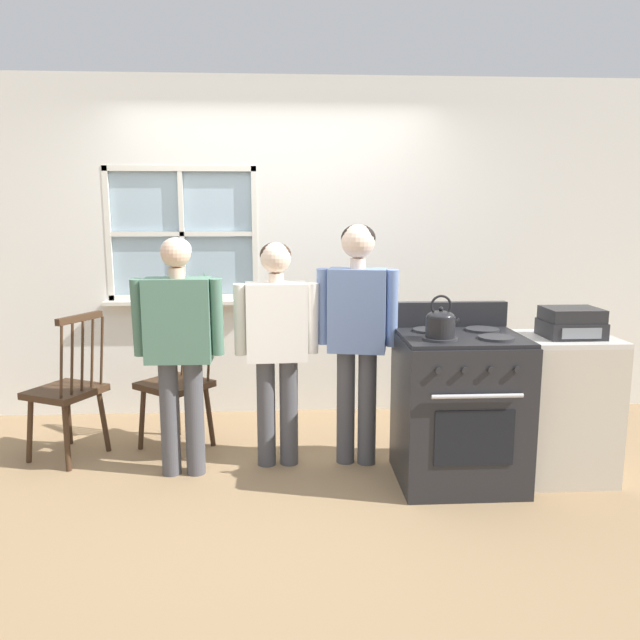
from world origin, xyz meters
The scene contains 12 objects.
ground_plane centered at (0.00, 0.00, 0.00)m, with size 16.00×16.00×0.00m, color #937551.
wall_back centered at (0.04, 1.40, 1.34)m, with size 6.40×0.16×2.70m.
chair_by_window centered at (-1.40, 0.44, 0.46)m, with size 0.54×0.55×1.00m.
chair_near_wall centered at (-0.70, 0.60, 0.46)m, with size 0.58×0.58×1.00m.
person_elderly_left centered at (-0.59, 0.13, 0.90)m, with size 0.55×0.21×1.50m.
person_teen_center centered at (0.01, 0.25, 0.88)m, with size 0.54×0.23×1.47m.
person_adult_right centered at (0.53, 0.24, 0.96)m, with size 0.53×0.28×1.58m.
stove centered at (1.12, -0.07, 0.47)m, with size 0.74×0.68×1.08m.
kettle centered at (0.96, -0.20, 1.02)m, with size 0.21×0.17×0.25m.
potted_plant centered at (-0.59, 1.31, 1.02)m, with size 0.13×0.13×0.24m.
side_counter centered at (1.80, -0.03, 0.45)m, with size 0.55×0.50×0.90m.
stereo centered at (1.80, -0.06, 0.99)m, with size 0.34×0.29×0.18m.
Camera 1 is at (0.06, -3.68, 1.65)m, focal length 35.00 mm.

